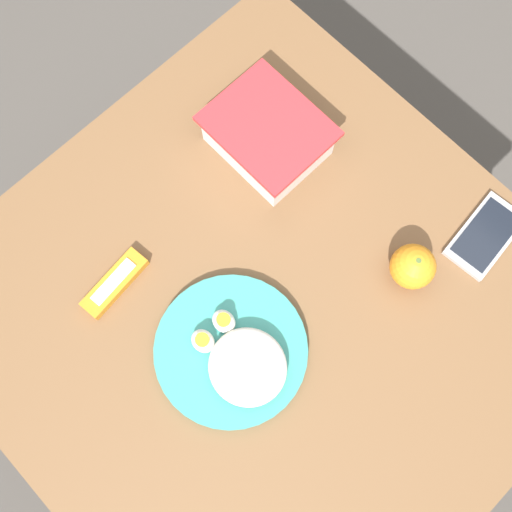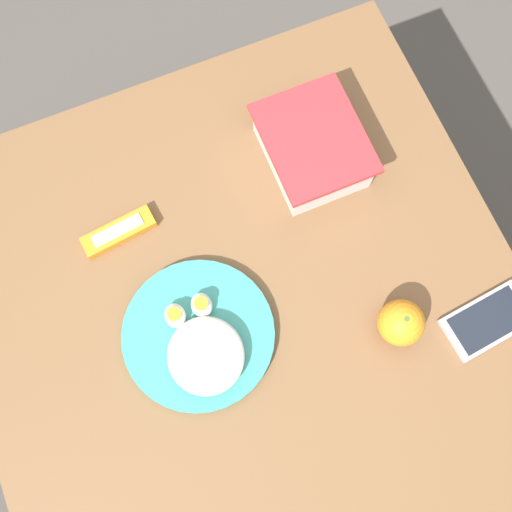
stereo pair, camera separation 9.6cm
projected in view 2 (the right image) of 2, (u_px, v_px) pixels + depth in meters
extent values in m
plane|color=#4C4742|center=(251.00, 357.00, 1.70)|extent=(10.00, 10.00, 0.00)
cube|color=brown|center=(247.00, 309.00, 0.98)|extent=(0.90, 0.89, 0.03)
cylinder|color=brown|center=(33.00, 247.00, 1.41)|extent=(0.05, 0.05, 0.73)
cylinder|color=brown|center=(333.00, 132.00, 1.49)|extent=(0.05, 0.05, 0.73)
cylinder|color=brown|center=(486.00, 441.00, 1.29)|extent=(0.05, 0.05, 0.73)
cube|color=white|center=(312.00, 149.00, 1.01)|extent=(0.18, 0.14, 0.07)
cube|color=beige|center=(312.00, 152.00, 1.02)|extent=(0.16, 0.13, 0.05)
cube|color=red|center=(314.00, 138.00, 0.97)|extent=(0.19, 0.16, 0.01)
ellipsoid|color=tan|center=(293.00, 126.00, 1.01)|extent=(0.06, 0.04, 0.03)
ellipsoid|color=tan|center=(332.00, 169.00, 0.99)|extent=(0.05, 0.06, 0.03)
sphere|color=orange|center=(401.00, 323.00, 0.92)|extent=(0.07, 0.07, 0.07)
cylinder|color=#4C662D|center=(407.00, 319.00, 0.89)|extent=(0.01, 0.01, 0.00)
cylinder|color=teal|center=(199.00, 335.00, 0.95)|extent=(0.24, 0.24, 0.02)
ellipsoid|color=white|center=(206.00, 356.00, 0.91)|extent=(0.12, 0.12, 0.04)
ellipsoid|color=white|center=(175.00, 316.00, 0.93)|extent=(0.04, 0.03, 0.02)
cylinder|color=#F4A823|center=(174.00, 314.00, 0.92)|extent=(0.02, 0.02, 0.01)
ellipsoid|color=white|center=(202.00, 305.00, 0.94)|extent=(0.04, 0.03, 0.02)
cylinder|color=#F4A823|center=(201.00, 303.00, 0.92)|extent=(0.02, 0.02, 0.01)
cube|color=orange|center=(119.00, 232.00, 0.99)|extent=(0.05, 0.13, 0.02)
cube|color=white|center=(117.00, 230.00, 0.98)|extent=(0.03, 0.09, 0.00)
cube|color=#ADADB2|center=(488.00, 321.00, 0.96)|extent=(0.09, 0.15, 0.01)
cube|color=black|center=(489.00, 320.00, 0.95)|extent=(0.08, 0.13, 0.00)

